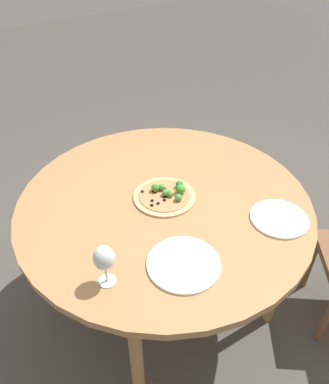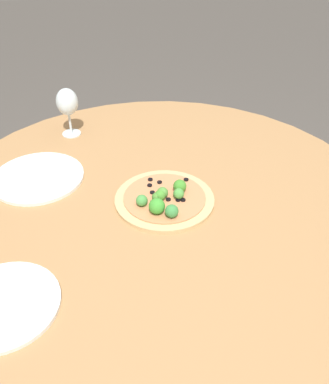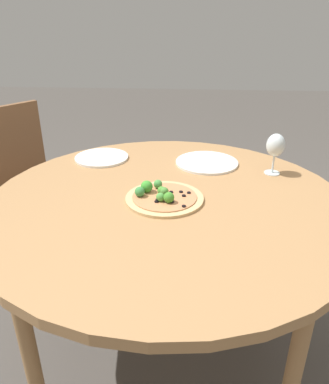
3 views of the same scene
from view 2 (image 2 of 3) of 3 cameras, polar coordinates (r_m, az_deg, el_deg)
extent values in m
plane|color=#4C4742|center=(1.74, -0.52, -20.75)|extent=(12.00, 12.00, 0.00)
cylinder|color=#A87A4C|center=(1.20, -0.71, -1.57)|extent=(1.28, 1.28, 0.03)
cylinder|color=#A87A4C|center=(1.81, 10.26, -2.03)|extent=(0.05, 0.05, 0.71)
cylinder|color=#A87A4C|center=(1.76, -15.39, -4.29)|extent=(0.05, 0.05, 0.71)
cylinder|color=tan|center=(1.18, 0.00, -0.98)|extent=(0.27, 0.27, 0.01)
cylinder|color=tan|center=(1.17, 0.00, -0.71)|extent=(0.23, 0.23, 0.00)
sphere|color=#499344|center=(1.13, -3.05, -1.13)|extent=(0.03, 0.03, 0.03)
sphere|color=#4A9232|center=(1.15, -0.41, -0.41)|extent=(0.03, 0.03, 0.03)
sphere|color=#51903B|center=(1.16, -0.27, -0.07)|extent=(0.03, 0.03, 0.03)
sphere|color=#4C8633|center=(1.15, -1.12, -0.66)|extent=(0.02, 0.02, 0.02)
sphere|color=#3D8842|center=(1.09, 0.98, -2.55)|extent=(0.04, 0.04, 0.04)
sphere|color=green|center=(1.10, -1.02, -1.90)|extent=(0.04, 0.04, 0.04)
sphere|color=#428C2D|center=(1.18, 2.06, 0.80)|extent=(0.04, 0.04, 0.04)
sphere|color=#4E9740|center=(1.16, 1.90, -0.22)|extent=(0.03, 0.03, 0.03)
cylinder|color=black|center=(1.21, -1.99, 0.91)|extent=(0.01, 0.01, 0.00)
cylinder|color=black|center=(1.20, 1.93, 0.47)|extent=(0.01, 0.01, 0.00)
cylinder|color=black|center=(1.16, 2.48, -1.06)|extent=(0.01, 0.01, 0.00)
cylinder|color=black|center=(1.18, -0.59, -0.21)|extent=(0.01, 0.01, 0.00)
cylinder|color=black|center=(1.23, -1.91, 1.68)|extent=(0.01, 0.01, 0.00)
cylinder|color=black|center=(1.18, -1.64, -0.05)|extent=(0.01, 0.01, 0.00)
cylinder|color=black|center=(1.16, 0.51, -1.00)|extent=(0.01, 0.01, 0.00)
cylinder|color=black|center=(1.22, -0.66, 1.32)|extent=(0.01, 0.01, 0.00)
cylinder|color=black|center=(1.16, 1.82, -1.06)|extent=(0.01, 0.01, 0.00)
cylinder|color=black|center=(1.24, 2.90, 1.67)|extent=(0.01, 0.01, 0.00)
cylinder|color=silver|center=(1.53, -12.28, 7.62)|extent=(0.06, 0.06, 0.00)
cylinder|color=silver|center=(1.51, -12.46, 8.87)|extent=(0.01, 0.01, 0.07)
ellipsoid|color=silver|center=(1.48, -12.87, 11.65)|extent=(0.07, 0.07, 0.09)
cylinder|color=white|center=(0.98, -20.70, -13.88)|extent=(0.24, 0.24, 0.01)
cylinder|color=white|center=(1.32, -16.51, 1.90)|extent=(0.27, 0.27, 0.01)
camera|label=1|loc=(1.91, -48.62, 37.13)|focal=35.00mm
camera|label=3|loc=(1.64, 48.22, 21.53)|focal=35.00mm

